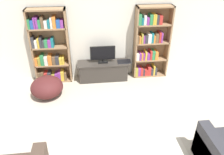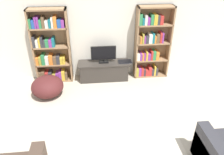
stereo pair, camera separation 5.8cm
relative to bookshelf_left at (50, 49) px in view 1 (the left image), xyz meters
The scene contains 8 objects.
wall_back 1.48m from the bookshelf_left, ahead, with size 8.80×0.06×2.60m.
bookshelf_left is the anchor object (origin of this frame).
bookshelf_right 2.47m from the bookshelf_left, ahead, with size 0.87×0.30×1.82m.
tv_stand 1.42m from the bookshelf_left, ahead, with size 1.29×0.44×0.48m.
television 1.29m from the bookshelf_left, ahead, with size 0.62×0.16×0.43m.
laptop 1.85m from the bookshelf_left, ahead, with size 0.34×0.22×0.03m.
area_rug 2.92m from the bookshelf_left, 60.11° to the right, with size 2.14×1.92×0.02m.
beanbag_ottoman 0.96m from the bookshelf_left, 94.49° to the right, with size 0.72×0.72×0.47m, color #4C1E1E.
Camera 1 is at (-0.49, -0.98, 2.91)m, focal length 35.00 mm.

